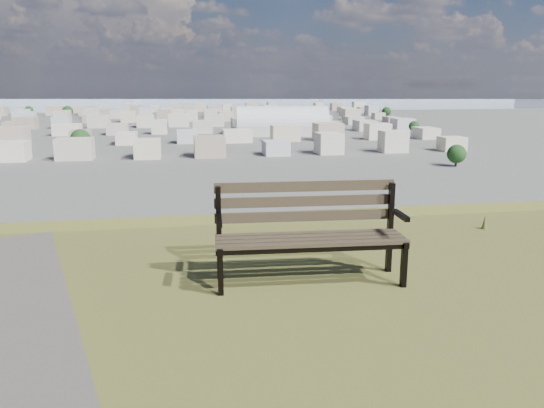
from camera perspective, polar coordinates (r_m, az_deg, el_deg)
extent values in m
cube|color=#3E3423|center=(4.66, 4.55, -4.37)|extent=(1.72, 0.18, 0.03)
cube|color=#3E3423|center=(4.76, 4.28, -3.97)|extent=(1.72, 0.18, 0.03)
cube|color=#3E3423|center=(4.87, 4.03, -3.58)|extent=(1.72, 0.18, 0.03)
cube|color=#3E3423|center=(4.98, 3.78, -3.22)|extent=(1.72, 0.18, 0.03)
cube|color=#3E3423|center=(5.01, 3.65, -1.30)|extent=(1.72, 0.13, 0.10)
cube|color=#3E3423|center=(5.00, 3.62, 0.30)|extent=(1.72, 0.13, 0.10)
cube|color=#3E3423|center=(5.00, 3.60, 1.91)|extent=(1.72, 0.13, 0.10)
cube|color=black|center=(4.62, -5.57, -7.27)|extent=(0.05, 0.06, 0.42)
cube|color=black|center=(4.94, -5.73, -3.15)|extent=(0.05, 0.06, 0.88)
cube|color=black|center=(4.74, -5.66, -4.42)|extent=(0.08, 0.48, 0.05)
cube|color=black|center=(4.63, -5.72, -1.78)|extent=(0.07, 0.35, 0.04)
cube|color=black|center=(4.92, 14.01, -6.32)|extent=(0.05, 0.06, 0.42)
cube|color=black|center=(5.23, 12.58, -2.52)|extent=(0.05, 0.06, 0.88)
cube|color=black|center=(5.04, 13.37, -3.68)|extent=(0.08, 0.48, 0.05)
cube|color=black|center=(4.94, 13.69, -1.18)|extent=(0.07, 0.35, 0.04)
cube|color=black|center=(4.66, 4.56, -4.91)|extent=(1.72, 0.14, 0.04)
cube|color=black|center=(5.00, 3.76, -3.66)|extent=(1.72, 0.14, 0.04)
cone|color=brown|center=(7.21, 21.93, -1.82)|extent=(0.08, 0.08, 0.18)
cube|color=beige|center=(290.04, 1.06, 7.96)|extent=(50.46, 25.11, 5.41)
cylinder|color=silver|center=(289.83, 1.07, 8.49)|extent=(50.46, 25.11, 20.57)
cube|color=beige|center=(212.29, -26.09, 5.13)|extent=(11.00, 11.00, 7.00)
cube|color=#BDB3A2|center=(206.95, -19.67, 5.52)|extent=(11.00, 11.00, 7.00)
cube|color=#B4A18F|center=(204.31, -13.00, 5.85)|extent=(11.00, 11.00, 7.00)
cube|color=#BABABF|center=(204.47, -6.24, 6.11)|extent=(11.00, 11.00, 7.00)
cube|color=beige|center=(207.43, 0.43, 6.27)|extent=(11.00, 11.00, 7.00)
cube|color=tan|center=(213.07, 6.83, 6.36)|extent=(11.00, 11.00, 7.00)
cube|color=silver|center=(221.18, 12.83, 6.36)|extent=(11.00, 11.00, 7.00)
cube|color=beige|center=(231.50, 18.35, 6.31)|extent=(11.00, 11.00, 7.00)
cube|color=#B4A18F|center=(263.42, -25.70, 6.40)|extent=(11.00, 11.00, 7.00)
cube|color=#BABABF|center=(258.02, -20.53, 6.74)|extent=(11.00, 11.00, 7.00)
cube|color=beige|center=(254.78, -15.19, 7.04)|extent=(11.00, 11.00, 7.00)
cube|color=tan|center=(253.78, -9.74, 7.27)|extent=(11.00, 11.00, 7.00)
cube|color=silver|center=(255.04, -4.30, 7.45)|extent=(11.00, 11.00, 7.00)
cube|color=beige|center=(258.53, 1.04, 7.55)|extent=(11.00, 11.00, 7.00)
cube|color=beige|center=(264.17, 6.21, 7.59)|extent=(11.00, 11.00, 7.00)
cube|color=#BDB3A2|center=(271.81, 11.11, 7.57)|extent=(11.00, 11.00, 7.00)
cube|color=#B4A18F|center=(281.30, 15.72, 7.50)|extent=(11.00, 11.00, 7.00)
cube|color=tan|center=(314.64, -25.43, 7.26)|extent=(11.00, 11.00, 7.00)
cube|color=silver|center=(309.21, -21.11, 7.56)|extent=(11.00, 11.00, 7.00)
cube|color=beige|center=(305.56, -16.65, 7.82)|extent=(11.00, 11.00, 7.00)
cube|color=beige|center=(303.78, -12.11, 8.05)|extent=(11.00, 11.00, 7.00)
cube|color=#BDB3A2|center=(303.89, -7.54, 8.22)|extent=(11.00, 11.00, 7.00)
cube|color=#B4A18F|center=(305.89, -3.00, 8.34)|extent=(11.00, 11.00, 7.00)
cube|color=#BABABF|center=(309.74, 1.46, 8.41)|extent=(11.00, 11.00, 7.00)
cube|color=beige|center=(315.37, 5.78, 8.42)|extent=(11.00, 11.00, 7.00)
cube|color=tan|center=(322.70, 9.93, 8.40)|extent=(11.00, 11.00, 7.00)
cube|color=silver|center=(331.60, 13.88, 8.33)|extent=(11.00, 11.00, 7.00)
cube|color=#BDB3A2|center=(365.92, -25.23, 7.88)|extent=(11.00, 11.00, 7.00)
cube|color=#B4A18F|center=(360.46, -21.52, 8.14)|extent=(11.00, 11.00, 7.00)
cube|color=#BABABF|center=(356.53, -17.70, 8.38)|extent=(11.00, 11.00, 7.00)
cube|color=beige|center=(354.19, -13.81, 8.59)|extent=(11.00, 11.00, 7.00)
cube|color=tan|center=(353.47, -9.89, 8.76)|extent=(11.00, 11.00, 7.00)
cube|color=silver|center=(354.38, -5.96, 8.89)|extent=(11.00, 11.00, 7.00)
cube|color=beige|center=(356.90, -2.07, 8.97)|extent=(11.00, 11.00, 7.00)
cube|color=beige|center=(361.01, 1.75, 9.02)|extent=(11.00, 11.00, 7.00)
cube|color=#BDB3A2|center=(366.64, 5.47, 9.02)|extent=(11.00, 11.00, 7.00)
cube|color=#B4A18F|center=(373.73, 9.07, 8.99)|extent=(11.00, 11.00, 7.00)
cube|color=#BABABF|center=(382.20, 12.51, 8.93)|extent=(11.00, 11.00, 7.00)
cube|color=silver|center=(417.23, -25.09, 8.34)|extent=(11.00, 11.00, 7.00)
cube|color=beige|center=(411.75, -21.83, 8.58)|extent=(11.00, 11.00, 7.00)
cube|color=beige|center=(407.61, -18.49, 8.80)|extent=(11.00, 11.00, 7.00)
cube|color=#BDB3A2|center=(404.86, -15.10, 8.99)|extent=(11.00, 11.00, 7.00)
cube|color=#B4A18F|center=(403.51, -11.66, 9.15)|extent=(11.00, 11.00, 7.00)
cube|color=#BABABF|center=(403.60, -8.21, 9.29)|extent=(11.00, 11.00, 7.00)
cube|color=beige|center=(405.10, -4.77, 9.38)|extent=(11.00, 11.00, 7.00)
cube|color=tan|center=(408.02, -1.37, 9.45)|extent=(11.00, 11.00, 7.00)
cube|color=silver|center=(412.31, 1.98, 9.48)|extent=(11.00, 11.00, 7.00)
cube|color=beige|center=(417.94, 5.24, 9.47)|extent=(11.00, 11.00, 7.00)
cube|color=beige|center=(424.85, 8.41, 9.44)|extent=(11.00, 11.00, 7.00)
cube|color=#BDB3A2|center=(432.99, 11.47, 9.39)|extent=(11.00, 11.00, 7.00)
cube|color=beige|center=(468.57, -24.97, 8.70)|extent=(11.00, 11.00, 7.00)
cube|color=tan|center=(463.07, -22.07, 8.92)|extent=(11.00, 11.00, 7.00)
cube|color=silver|center=(458.77, -19.11, 9.12)|extent=(11.00, 11.00, 7.00)
cube|color=beige|center=(455.69, -16.09, 9.30)|extent=(11.00, 11.00, 7.00)
cube|color=beige|center=(453.87, -13.04, 9.46)|extent=(11.00, 11.00, 7.00)
cube|color=#BDB3A2|center=(453.30, -9.97, 9.59)|extent=(11.00, 11.00, 7.00)
cube|color=#B4A18F|center=(454.01, -6.90, 9.69)|extent=(11.00, 11.00, 7.00)
cube|color=#BABABF|center=(455.98, -3.84, 9.77)|extent=(11.00, 11.00, 7.00)
cube|color=beige|center=(459.20, -0.82, 9.81)|extent=(11.00, 11.00, 7.00)
cube|color=tan|center=(463.64, 2.15, 9.83)|extent=(11.00, 11.00, 7.00)
cube|color=silver|center=(469.27, 5.06, 9.83)|extent=(11.00, 11.00, 7.00)
cube|color=beige|center=(476.04, 7.89, 9.80)|extent=(11.00, 11.00, 7.00)
cube|color=beige|center=(483.91, 10.64, 9.75)|extent=(11.00, 11.00, 7.00)
cube|color=#BABABF|center=(519.92, -24.88, 9.00)|extent=(11.00, 11.00, 7.00)
cube|color=beige|center=(514.41, -22.27, 9.20)|extent=(11.00, 11.00, 7.00)
cube|color=tan|center=(509.98, -19.60, 9.38)|extent=(11.00, 11.00, 7.00)
cube|color=silver|center=(506.64, -16.89, 9.55)|extent=(11.00, 11.00, 7.00)
cube|color=beige|center=(504.43, -14.15, 9.70)|extent=(11.00, 11.00, 7.00)
cube|color=beige|center=(503.35, -11.38, 9.82)|extent=(11.00, 11.00, 7.00)
cube|color=#BDB3A2|center=(503.42, -8.61, 9.93)|extent=(11.00, 11.00, 7.00)
cube|color=#B4A18F|center=(504.63, -5.85, 10.01)|extent=(11.00, 11.00, 7.00)
cube|color=#BABABF|center=(506.97, -3.10, 10.07)|extent=(11.00, 11.00, 7.00)
cube|color=beige|center=(510.43, -0.38, 10.11)|extent=(11.00, 11.00, 7.00)
cube|color=tan|center=(514.99, 2.29, 10.12)|extent=(11.00, 11.00, 7.00)
cube|color=silver|center=(520.62, 4.91, 10.11)|extent=(11.00, 11.00, 7.00)
cube|color=beige|center=(527.27, 7.48, 10.08)|extent=(11.00, 11.00, 7.00)
cube|color=beige|center=(534.93, 9.97, 10.04)|extent=(11.00, 11.00, 7.00)
cube|color=#B4A18F|center=(577.74, -27.13, 9.04)|extent=(11.00, 11.00, 7.00)
cube|color=#BABABF|center=(571.28, -24.81, 9.23)|extent=(11.00, 11.00, 7.00)
cube|color=beige|center=(565.77, -22.43, 9.42)|extent=(11.00, 11.00, 7.00)
cube|color=tan|center=(561.23, -20.01, 9.59)|extent=(11.00, 11.00, 7.00)
cube|color=silver|center=(557.68, -17.54, 9.75)|extent=(11.00, 11.00, 7.00)
cube|color=beige|center=(555.15, -15.05, 9.89)|extent=(11.00, 11.00, 7.00)
cube|color=beige|center=(553.66, -12.54, 10.01)|extent=(11.00, 11.00, 7.00)
cube|color=#BDB3A2|center=(553.19, -10.02, 10.12)|extent=(11.00, 11.00, 7.00)
cube|color=#B4A18F|center=(553.77, -7.50, 10.20)|extent=(11.00, 11.00, 7.00)
cube|color=#BABABF|center=(555.39, -4.99, 10.27)|extent=(11.00, 11.00, 7.00)
cube|color=beige|center=(558.04, -2.49, 10.32)|extent=(11.00, 11.00, 7.00)
cube|color=tan|center=(561.70, -0.03, 10.34)|extent=(11.00, 11.00, 7.00)
cube|color=silver|center=(566.35, 2.41, 10.35)|extent=(11.00, 11.00, 7.00)
cube|color=beige|center=(571.98, 4.79, 10.34)|extent=(11.00, 11.00, 7.00)
cube|color=beige|center=(578.54, 7.13, 10.32)|extent=(11.00, 11.00, 7.00)
cube|color=#BDB3A2|center=(586.02, 9.41, 10.28)|extent=(11.00, 11.00, 7.00)
cylinder|color=#332019|center=(188.37, 19.17, 4.16)|extent=(0.80, 0.80, 2.10)
sphere|color=black|center=(187.97, 19.24, 5.11)|extent=(6.30, 6.30, 6.30)
cylinder|color=#332019|center=(227.45, -19.82, 5.55)|extent=(0.80, 0.80, 2.70)
sphere|color=black|center=(227.04, -19.90, 6.56)|extent=(8.10, 8.10, 8.10)
cylinder|color=#332019|center=(312.80, 14.99, 7.56)|extent=(0.80, 0.80, 1.95)
sphere|color=black|center=(312.58, 15.02, 8.09)|extent=(5.85, 5.85, 5.85)
cylinder|color=#332019|center=(408.16, -1.37, 9.11)|extent=(0.80, 0.80, 2.25)
sphere|color=black|center=(407.96, -1.37, 9.59)|extent=(6.75, 6.75, 6.75)
cylinder|color=#332019|center=(471.80, -21.09, 8.80)|extent=(0.80, 0.80, 2.85)
sphere|color=black|center=(471.59, -21.13, 9.32)|extent=(8.55, 8.55, 8.55)
cylinder|color=#332019|center=(519.53, -24.64, 8.76)|extent=(0.80, 0.80, 2.40)
sphere|color=black|center=(519.36, -24.68, 9.15)|extent=(7.20, 7.20, 7.20)
cylinder|color=#332019|center=(306.60, -2.25, 7.90)|extent=(0.80, 0.80, 2.10)
sphere|color=black|center=(306.35, -2.25, 8.48)|extent=(6.30, 6.30, 6.30)
cylinder|color=#332019|center=(456.83, 12.19, 9.24)|extent=(0.80, 0.80, 2.55)
sphere|color=black|center=(456.64, 12.22, 9.72)|extent=(7.65, 7.65, 7.65)
cube|color=#8398A7|center=(903.10, -10.11, 10.83)|extent=(2400.00, 700.00, 0.12)
cube|color=#9FACC5|center=(1410.22, -27.01, 11.40)|extent=(600.00, 220.00, 55.00)
cube|color=#9FACC5|center=(1400.91, -3.91, 12.52)|extent=(700.00, 220.00, 45.00)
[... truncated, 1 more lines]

